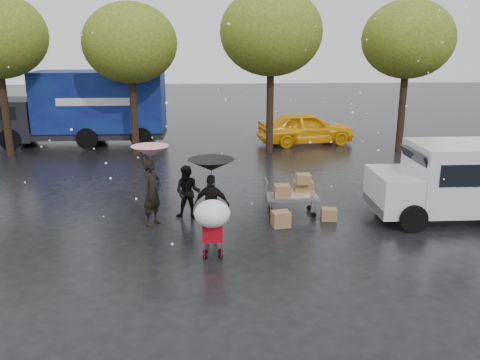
{
  "coord_description": "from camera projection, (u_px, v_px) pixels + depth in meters",
  "views": [
    {
      "loc": [
        -0.15,
        -12.45,
        5.07
      ],
      "look_at": [
        0.64,
        1.0,
        1.25
      ],
      "focal_mm": 38.0,
      "sensor_mm": 36.0,
      "label": 1
    }
  ],
  "objects": [
    {
      "name": "blue_truck",
      "position": [
        84.0,
        108.0,
        24.34
      ],
      "size": [
        8.3,
        2.6,
        3.5
      ],
      "color": "#0B0C5C",
      "rests_on": "ground"
    },
    {
      "name": "tree_row",
      "position": [
        202.0,
        37.0,
        21.56
      ],
      "size": [
        21.6,
        4.4,
        7.12
      ],
      "color": "black",
      "rests_on": "ground"
    },
    {
      "name": "ground",
      "position": [
        218.0,
        236.0,
        13.35
      ],
      "size": [
        90.0,
        90.0,
        0.0
      ],
      "primitive_type": "plane",
      "color": "black",
      "rests_on": "ground"
    },
    {
      "name": "yellow_taxi",
      "position": [
        306.0,
        128.0,
        24.68
      ],
      "size": [
        4.89,
        2.66,
        1.58
      ],
      "primitive_type": "imported",
      "rotation": [
        0.0,
        0.0,
        1.75
      ],
      "color": "#FFB30D",
      "rests_on": "ground"
    },
    {
      "name": "box_ground_far",
      "position": [
        329.0,
        214.0,
        14.51
      ],
      "size": [
        0.46,
        0.38,
        0.34
      ],
      "primitive_type": "cube",
      "rotation": [
        0.0,
        0.0,
        -0.1
      ],
      "color": "brown",
      "rests_on": "ground"
    },
    {
      "name": "umbrella_black",
      "position": [
        211.0,
        165.0,
        13.06
      ],
      "size": [
        1.2,
        1.2,
        2.03
      ],
      "color": "#4C4C4C",
      "rests_on": "ground"
    },
    {
      "name": "person_middle",
      "position": [
        188.0,
        192.0,
        14.49
      ],
      "size": [
        0.87,
        0.74,
        1.56
      ],
      "primitive_type": "imported",
      "rotation": [
        0.0,
        0.0,
        -0.22
      ],
      "color": "black",
      "rests_on": "ground"
    },
    {
      "name": "shopping_cart",
      "position": [
        212.0,
        217.0,
        11.7
      ],
      "size": [
        0.84,
        0.84,
        1.46
      ],
      "color": "red",
      "rests_on": "ground"
    },
    {
      "name": "vendor_cart",
      "position": [
        295.0,
        191.0,
        14.8
      ],
      "size": [
        1.52,
        0.8,
        1.27
      ],
      "color": "slate",
      "rests_on": "ground"
    },
    {
      "name": "person_black",
      "position": [
        212.0,
        205.0,
        13.36
      ],
      "size": [
        1.0,
        0.57,
        1.61
      ],
      "primitive_type": "imported",
      "rotation": [
        0.0,
        0.0,
        2.94
      ],
      "color": "black",
      "rests_on": "ground"
    },
    {
      "name": "white_van",
      "position": [
        465.0,
        179.0,
        14.4
      ],
      "size": [
        4.91,
        2.18,
        2.2
      ],
      "color": "silver",
      "rests_on": "ground"
    },
    {
      "name": "umbrella_pink",
      "position": [
        150.0,
        152.0,
        13.64
      ],
      "size": [
        1.02,
        1.02,
        2.24
      ],
      "color": "#4C4C4C",
      "rests_on": "ground"
    },
    {
      "name": "person_pink",
      "position": [
        152.0,
        192.0,
        13.95
      ],
      "size": [
        0.73,
        0.82,
        1.88
      ],
      "primitive_type": "imported",
      "rotation": [
        0.0,
        0.0,
        1.04
      ],
      "color": "black",
      "rests_on": "ground"
    },
    {
      "name": "box_ground_near",
      "position": [
        281.0,
        219.0,
        13.99
      ],
      "size": [
        0.54,
        0.47,
        0.44
      ],
      "primitive_type": "cube",
      "rotation": [
        0.0,
        0.0,
        0.18
      ],
      "color": "brown",
      "rests_on": "ground"
    }
  ]
}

